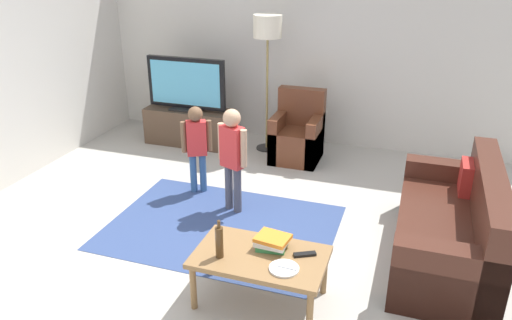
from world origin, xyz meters
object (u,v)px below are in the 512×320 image
armchair (298,137)px  book_stack (272,242)px  tv (186,85)px  tv_remote (305,254)px  couch (455,231)px  child_center (232,151)px  plate (284,268)px  floor_lamp (268,34)px  tv_stand (189,127)px  coffee_table (260,260)px  bottle (219,242)px  child_near_tv (197,142)px

armchair → book_stack: armchair is taller
tv → tv_remote: tv is taller
couch → book_stack: 1.68m
book_stack → tv_remote: book_stack is taller
couch → child_center: (-2.15, 0.22, 0.38)m
couch → plate: 1.70m
floor_lamp → child_center: (0.19, -1.75, -0.88)m
floor_lamp → book_stack: (0.97, -2.93, -1.07)m
tv_stand → book_stack: (2.05, -2.78, 0.23)m
tv → book_stack: tv is taller
tv → coffee_table: (1.99, -2.87, -0.48)m
armchair → child_center: bearing=-100.4°
armchair → coffee_table: bearing=-81.4°
child_center → bottle: size_ratio=3.57×
tv_stand → armchair: armchair is taller
plate → floor_lamp: bearing=109.7°
child_center → couch: bearing=-5.9°
bottle → coffee_table: bearing=23.2°
book_stack → child_near_tv: bearing=131.9°
child_near_tv → child_center: 0.60m
floor_lamp → plate: floor_lamp is taller
tv_stand → coffee_table: (1.99, -2.89, 0.13)m
bottle → child_center: bearing=107.4°
coffee_table → tv_remote: (0.32, 0.10, 0.06)m
child_near_tv → book_stack: (1.31, -1.46, -0.12)m
couch → tv: bearing=152.2°
armchair → child_near_tv: child_near_tv is taller
floor_lamp → coffee_table: bearing=-73.3°
bottle → armchair: bearing=93.0°
tv_stand → tv: tv is taller
floor_lamp → plate: size_ratio=8.09×
armchair → couch: bearing=-43.8°
armchair → child_center: (-0.29, -1.56, 0.37)m
floor_lamp → book_stack: size_ratio=6.49×
child_near_tv → book_stack: bearing=-48.1°
book_stack → plate: size_ratio=1.25×
floor_lamp → tv_remote: bearing=-67.3°
armchair → plate: armchair is taller
coffee_table → bottle: bottle is taller
tv_stand → armchair: 1.56m
child_near_tv → book_stack: 1.96m
plate → tv: bearing=126.5°
coffee_table → book_stack: book_stack is taller
floor_lamp → book_stack: floor_lamp is taller
tv → bottle: (1.71, -2.99, -0.30)m
coffee_table → book_stack: 0.17m
child_center → bottle: child_center is taller
child_near_tv → coffee_table: size_ratio=1.00×
tv_stand → child_center: 2.09m
book_stack → plate: bearing=-55.2°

